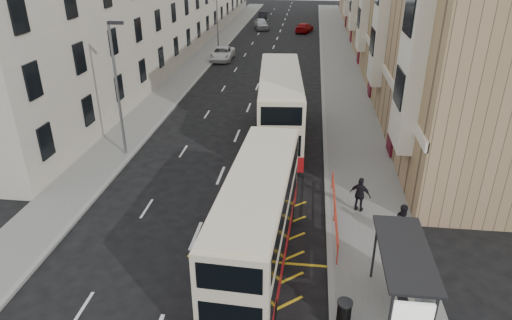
# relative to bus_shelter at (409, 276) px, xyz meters

# --- Properties ---
(ground) EXTENTS (200.00, 200.00, 0.00)m
(ground) POSITION_rel_bus_shelter_xyz_m (-8.34, 0.39, -2.14)
(ground) COLOR black
(ground) RESTS_ON ground
(pavement_right) EXTENTS (4.00, 120.00, 0.15)m
(pavement_right) POSITION_rel_bus_shelter_xyz_m (-0.34, 30.39, -2.06)
(pavement_right) COLOR slate
(pavement_right) RESTS_ON ground
(pavement_left) EXTENTS (3.00, 120.00, 0.15)m
(pavement_left) POSITION_rel_bus_shelter_xyz_m (-15.84, 30.39, -2.06)
(pavement_left) COLOR slate
(pavement_left) RESTS_ON ground
(kerb_right) EXTENTS (0.25, 120.00, 0.15)m
(kerb_right) POSITION_rel_bus_shelter_xyz_m (-2.34, 30.39, -2.06)
(kerb_right) COLOR gray
(kerb_right) RESTS_ON ground
(kerb_left) EXTENTS (0.25, 120.00, 0.15)m
(kerb_left) POSITION_rel_bus_shelter_xyz_m (-14.34, 30.39, -2.06)
(kerb_left) COLOR gray
(kerb_left) RESTS_ON ground
(road_markings) EXTENTS (10.00, 110.00, 0.01)m
(road_markings) POSITION_rel_bus_shelter_xyz_m (-8.34, 45.39, -2.13)
(road_markings) COLOR silver
(road_markings) RESTS_ON ground
(bus_shelter) EXTENTS (1.65, 4.25, 2.70)m
(bus_shelter) POSITION_rel_bus_shelter_xyz_m (0.00, 0.00, 0.00)
(bus_shelter) COLOR black
(bus_shelter) RESTS_ON pavement_right
(guard_railing) EXTENTS (0.06, 6.56, 1.01)m
(guard_railing) POSITION_rel_bus_shelter_xyz_m (-2.09, 6.14, -1.28)
(guard_railing) COLOR red
(guard_railing) RESTS_ON pavement_right
(street_lamp_near) EXTENTS (0.93, 0.18, 8.00)m
(street_lamp_near) POSITION_rel_bus_shelter_xyz_m (-14.69, 12.39, 2.50)
(street_lamp_near) COLOR slate
(street_lamp_near) RESTS_ON pavement_left
(street_lamp_far) EXTENTS (0.93, 0.18, 8.00)m
(street_lamp_far) POSITION_rel_bus_shelter_xyz_m (-14.69, 42.39, 2.50)
(street_lamp_far) COLOR slate
(street_lamp_far) RESTS_ON pavement_left
(double_decker_front) EXTENTS (2.82, 10.32, 4.08)m
(double_decker_front) POSITION_rel_bus_shelter_xyz_m (-5.35, 2.92, -0.06)
(double_decker_front) COLOR beige
(double_decker_front) RESTS_ON ground
(double_decker_rear) EXTENTS (3.55, 11.65, 4.58)m
(double_decker_rear) POSITION_rel_bus_shelter_xyz_m (-5.42, 16.20, 0.19)
(double_decker_rear) COLOR beige
(double_decker_rear) RESTS_ON ground
(litter_bin) EXTENTS (0.55, 0.55, 0.90)m
(litter_bin) POSITION_rel_bus_shelter_xyz_m (-1.99, -0.25, -1.52)
(litter_bin) COLOR black
(litter_bin) RESTS_ON pavement_right
(pedestrian_mid) EXTENTS (0.99, 0.86, 1.74)m
(pedestrian_mid) POSITION_rel_bus_shelter_xyz_m (0.78, 4.99, -1.12)
(pedestrian_mid) COLOR black
(pedestrian_mid) RESTS_ON pavement_right
(pedestrian_far) EXTENTS (1.13, 0.83, 1.78)m
(pedestrian_far) POSITION_rel_bus_shelter_xyz_m (-0.86, 7.23, -1.10)
(pedestrian_far) COLOR black
(pedestrian_far) RESTS_ON pavement_right
(white_van) EXTENTS (2.44, 5.17, 1.43)m
(white_van) POSITION_rel_bus_shelter_xyz_m (-13.54, 38.56, -1.42)
(white_van) COLOR white
(white_van) RESTS_ON ground
(car_silver) EXTENTS (2.97, 4.99, 1.59)m
(car_silver) POSITION_rel_bus_shelter_xyz_m (-11.40, 59.58, -1.34)
(car_silver) COLOR #AFB3B7
(car_silver) RESTS_ON ground
(car_dark) EXTENTS (1.47, 3.96, 1.29)m
(car_dark) POSITION_rel_bus_shelter_xyz_m (-12.22, 69.80, -1.49)
(car_dark) COLOR black
(car_dark) RESTS_ON ground
(car_red) EXTENTS (2.97, 4.98, 1.35)m
(car_red) POSITION_rel_bus_shelter_xyz_m (-4.73, 57.64, -1.46)
(car_red) COLOR #930507
(car_red) RESTS_ON ground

